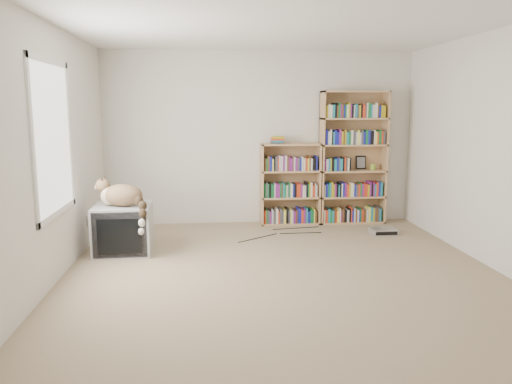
{
  "coord_description": "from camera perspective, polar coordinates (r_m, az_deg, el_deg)",
  "views": [
    {
      "loc": [
        -0.74,
        -4.79,
        1.69
      ],
      "look_at": [
        -0.19,
        1.0,
        0.71
      ],
      "focal_mm": 35.0,
      "sensor_mm": 36.0,
      "label": 1
    }
  ],
  "objects": [
    {
      "name": "floor",
      "position": [
        5.13,
        3.27,
        -9.66
      ],
      "size": [
        4.5,
        5.0,
        0.01
      ],
      "primitive_type": "cube",
      "color": "#9C8B6A",
      "rests_on": "ground"
    },
    {
      "name": "wall_back",
      "position": [
        7.34,
        0.41,
        6.14
      ],
      "size": [
        4.5,
        0.02,
        2.5
      ],
      "primitive_type": "cube",
      "color": "silver",
      "rests_on": "floor"
    },
    {
      "name": "wall_front",
      "position": [
        2.44,
        12.39,
        -0.98
      ],
      "size": [
        4.5,
        0.02,
        2.5
      ],
      "primitive_type": "cube",
      "color": "silver",
      "rests_on": "floor"
    },
    {
      "name": "wall_left",
      "position": [
        5.04,
        -22.85,
        3.83
      ],
      "size": [
        0.02,
        5.0,
        2.5
      ],
      "primitive_type": "cube",
      "color": "silver",
      "rests_on": "floor"
    },
    {
      "name": "wall_right",
      "position": [
        5.66,
        26.59,
        4.12
      ],
      "size": [
        0.02,
        5.0,
        2.5
      ],
      "primitive_type": "cube",
      "color": "silver",
      "rests_on": "floor"
    },
    {
      "name": "ceiling",
      "position": [
        4.91,
        3.56,
        19.06
      ],
      "size": [
        4.5,
        5.0,
        0.02
      ],
      "primitive_type": "cube",
      "color": "white",
      "rests_on": "wall_back"
    },
    {
      "name": "window",
      "position": [
        5.21,
        -22.18,
        5.7
      ],
      "size": [
        0.02,
        1.22,
        1.52
      ],
      "primitive_type": "cube",
      "color": "white",
      "rests_on": "wall_left"
    },
    {
      "name": "crt_tv",
      "position": [
        6.08,
        -14.93,
        -4.12
      ],
      "size": [
        0.67,
        0.61,
        0.57
      ],
      "rotation": [
        0.0,
        0.0,
        0.02
      ],
      "color": "#A3A3A6",
      "rests_on": "floor"
    },
    {
      "name": "cat",
      "position": [
        5.9,
        -14.74,
        -0.74
      ],
      "size": [
        0.67,
        0.62,
        0.57
      ],
      "rotation": [
        0.0,
        0.0,
        -0.21
      ],
      "color": "#3A2317",
      "rests_on": "crt_tv"
    },
    {
      "name": "bookcase_tall",
      "position": [
        7.49,
        10.97,
        3.45
      ],
      "size": [
        0.97,
        0.3,
        1.93
      ],
      "color": "tan",
      "rests_on": "floor"
    },
    {
      "name": "bookcase_short",
      "position": [
        7.33,
        3.9,
        0.54
      ],
      "size": [
        0.86,
        0.3,
        1.18
      ],
      "color": "tan",
      "rests_on": "floor"
    },
    {
      "name": "book_stack",
      "position": [
        7.21,
        2.43,
        5.96
      ],
      "size": [
        0.18,
        0.24,
        0.1
      ],
      "primitive_type": "cube",
      "color": "red",
      "rests_on": "bookcase_short"
    },
    {
      "name": "green_mug",
      "position": [
        7.57,
        13.19,
        2.82
      ],
      "size": [
        0.08,
        0.08,
        0.09
      ],
      "primitive_type": "cylinder",
      "color": "#86AC31",
      "rests_on": "bookcase_tall"
    },
    {
      "name": "framed_print",
      "position": [
        7.61,
        11.88,
        3.33
      ],
      "size": [
        0.15,
        0.05,
        0.2
      ],
      "primitive_type": "cube",
      "rotation": [
        -0.17,
        0.0,
        0.0
      ],
      "color": "black",
      "rests_on": "bookcase_tall"
    },
    {
      "name": "dvd_player",
      "position": [
        7.0,
        14.36,
        -4.37
      ],
      "size": [
        0.35,
        0.25,
        0.08
      ],
      "primitive_type": "cube",
      "rotation": [
        0.0,
        0.0,
        -0.01
      ],
      "color": "#B8B8BD",
      "rests_on": "floor"
    },
    {
      "name": "wall_outlet",
      "position": [
        6.49,
        -18.62,
        -3.1
      ],
      "size": [
        0.01,
        0.08,
        0.13
      ],
      "primitive_type": "cube",
      "color": "silver",
      "rests_on": "wall_left"
    },
    {
      "name": "floor_cables",
      "position": [
        6.83,
        4.24,
        -4.74
      ],
      "size": [
        1.2,
        0.7,
        0.01
      ],
      "primitive_type": null,
      "color": "black",
      "rests_on": "floor"
    }
  ]
}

